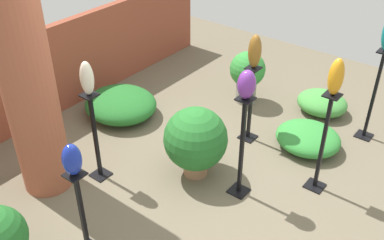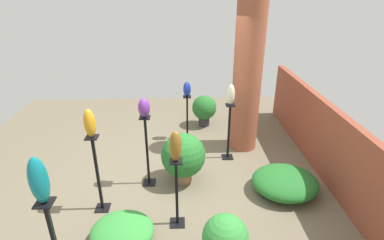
% 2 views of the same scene
% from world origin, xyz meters
% --- Properties ---
extents(ground_plane, '(8.00, 8.00, 0.00)m').
position_xyz_m(ground_plane, '(0.00, 0.00, 0.00)').
color(ground_plane, '#6B604C').
extents(brick_wall_back, '(5.60, 0.12, 1.22)m').
position_xyz_m(brick_wall_back, '(0.00, 2.53, 0.61)').
color(brick_wall_back, brown).
rests_on(brick_wall_back, ground).
extents(brick_pillar, '(0.53, 0.53, 2.75)m').
position_xyz_m(brick_pillar, '(-1.16, 1.37, 1.38)').
color(brick_pillar, '#9E5138').
rests_on(brick_pillar, ground).
extents(pedestal_violet, '(0.20, 0.20, 1.18)m').
position_xyz_m(pedestal_violet, '(0.02, -0.38, 0.54)').
color(pedestal_violet, black).
rests_on(pedestal_violet, ground).
extents(pedestal_bronze, '(0.20, 0.20, 1.00)m').
position_xyz_m(pedestal_bronze, '(0.95, 0.08, 0.45)').
color(pedestal_bronze, black).
rests_on(pedestal_bronze, ground).
extents(pedestal_ivory, '(0.20, 0.20, 1.06)m').
position_xyz_m(pedestal_ivory, '(-0.72, 1.01, 0.48)').
color(pedestal_ivory, black).
rests_on(pedestal_ivory, ground).
extents(pedestal_amber, '(0.20, 0.20, 1.17)m').
position_xyz_m(pedestal_amber, '(0.61, -1.00, 0.54)').
color(pedestal_amber, black).
rests_on(pedestal_amber, ground).
extents(pedestal_cobalt, '(0.20, 0.20, 0.93)m').
position_xyz_m(pedestal_cobalt, '(-1.54, 0.28, 0.42)').
color(pedestal_cobalt, black).
rests_on(pedestal_cobalt, ground).
extents(art_vase_violet, '(0.19, 0.17, 0.29)m').
position_xyz_m(art_vase_violet, '(0.02, -0.38, 1.33)').
color(art_vase_violet, '#6B2D8C').
rests_on(art_vase_violet, pedestal_violet).
extents(art_vase_teal, '(0.16, 0.17, 0.47)m').
position_xyz_m(art_vase_teal, '(1.90, -1.08, 1.42)').
color(art_vase_teal, '#0F727A').
rests_on(art_vase_teal, pedestal_teal).
extents(art_vase_bronze, '(0.15, 0.16, 0.41)m').
position_xyz_m(art_vase_bronze, '(0.95, 0.08, 1.20)').
color(art_vase_bronze, brown).
rests_on(art_vase_bronze, pedestal_bronze).
extents(art_vase_ivory, '(0.14, 0.13, 0.37)m').
position_xyz_m(art_vase_ivory, '(-0.72, 1.01, 1.25)').
color(art_vase_ivory, beige).
rests_on(art_vase_ivory, pedestal_ivory).
extents(art_vase_amber, '(0.15, 0.15, 0.38)m').
position_xyz_m(art_vase_amber, '(0.61, -1.00, 1.36)').
color(art_vase_amber, orange).
rests_on(art_vase_amber, pedestal_amber).
extents(art_vase_cobalt, '(0.17, 0.15, 0.30)m').
position_xyz_m(art_vase_cobalt, '(-1.54, 0.28, 1.08)').
color(art_vase_cobalt, '#192D9E').
rests_on(art_vase_cobalt, pedestal_cobalt).
extents(potted_plant_mid_right, '(0.55, 0.55, 0.71)m').
position_xyz_m(potted_plant_mid_right, '(-2.15, 0.68, 0.41)').
color(potted_plant_mid_right, '#2D2D33').
rests_on(potted_plant_mid_right, ground).
extents(potted_plant_front_left, '(0.71, 0.71, 0.84)m').
position_xyz_m(potted_plant_front_left, '(-0.03, 0.18, 0.47)').
color(potted_plant_front_left, '#936B4C').
rests_on(potted_plant_front_left, ground).
extents(foliage_bed_west, '(0.93, 1.02, 0.35)m').
position_xyz_m(foliage_bed_west, '(0.33, 1.74, 0.18)').
color(foliage_bed_west, '#236B28').
rests_on(foliage_bed_west, ground).
extents(foliage_bed_center, '(0.74, 0.80, 0.28)m').
position_xyz_m(foliage_bed_center, '(1.22, -0.61, 0.14)').
color(foliage_bed_center, '#338C38').
rests_on(foliage_bed_center, ground).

